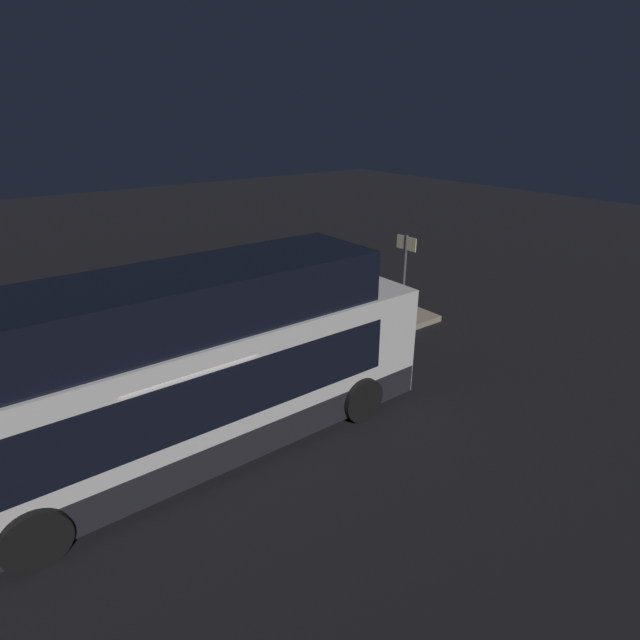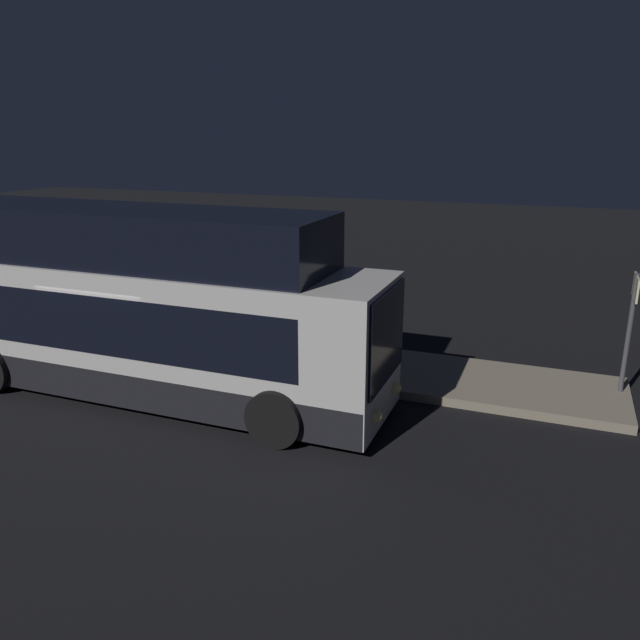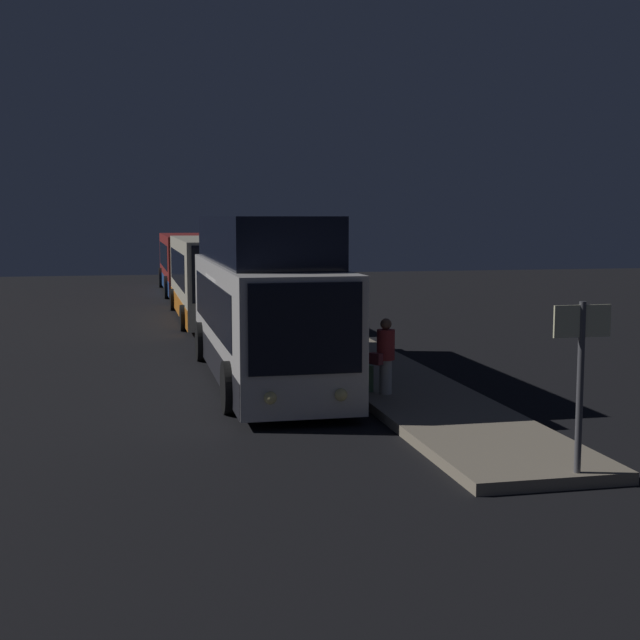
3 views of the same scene
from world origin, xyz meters
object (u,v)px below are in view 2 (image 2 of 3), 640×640
object	(u,v)px
suitcase	(301,360)
sign_post	(631,316)
passenger_boarding	(225,319)
bus_lead	(141,314)
passenger_waiting	(324,334)

from	to	relation	value
suitcase	sign_post	bearing A→B (deg)	12.00
passenger_boarding	sign_post	distance (m)	8.90
suitcase	sign_post	world-z (taller)	sign_post
bus_lead	suitcase	bearing A→B (deg)	32.20
sign_post	suitcase	bearing A→B (deg)	-168.00
passenger_waiting	suitcase	size ratio (longest dim) A/B	1.98
passenger_boarding	passenger_waiting	bearing A→B (deg)	-25.03
sign_post	passenger_boarding	bearing A→B (deg)	-173.70
passenger_boarding	sign_post	bearing A→B (deg)	-15.80
bus_lead	passenger_waiting	world-z (taller)	bus_lead
bus_lead	passenger_boarding	world-z (taller)	bus_lead
suitcase	passenger_boarding	bearing A→B (deg)	168.63
bus_lead	suitcase	xyz separation A→B (m)	(2.87, 1.81, -1.25)
bus_lead	passenger_waiting	size ratio (longest dim) A/B	6.54
bus_lead	passenger_waiting	distance (m)	3.98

